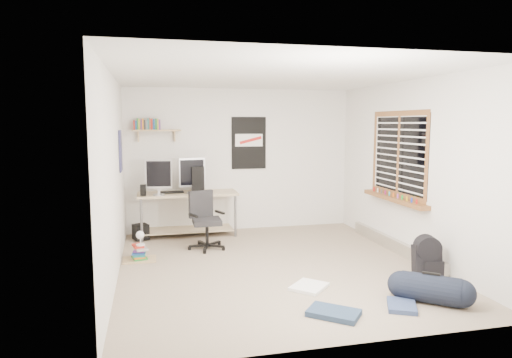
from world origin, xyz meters
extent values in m
cube|color=gray|center=(0.00, 0.00, -0.01)|extent=(4.00, 4.50, 0.01)
cube|color=white|center=(0.00, 0.00, 2.50)|extent=(4.00, 4.50, 0.01)
cube|color=silver|center=(0.00, 2.25, 1.25)|extent=(4.00, 0.01, 2.50)
cube|color=silver|center=(-2.00, 0.00, 1.25)|extent=(0.01, 4.50, 2.50)
cube|color=silver|center=(2.00, 0.00, 1.25)|extent=(0.01, 4.50, 2.50)
cube|color=tan|center=(-0.96, 2.00, 0.36)|extent=(1.72, 0.90, 0.75)
cube|color=#B8B9BE|center=(-1.45, 1.73, 0.99)|extent=(0.43, 0.16, 0.47)
cube|color=#A1A0A5|center=(-0.90, 1.78, 0.99)|extent=(0.44, 0.16, 0.47)
cube|color=black|center=(-0.79, 1.91, 0.97)|extent=(0.25, 0.44, 0.44)
cube|color=black|center=(-1.24, 1.92, 0.76)|extent=(0.41, 0.15, 0.02)
cube|color=black|center=(-1.69, 1.70, 0.84)|extent=(0.09, 0.09, 0.17)
cube|color=black|center=(-0.80, 1.81, 0.85)|extent=(0.11, 0.11, 0.19)
cube|color=black|center=(-0.76, 1.06, 0.49)|extent=(0.74, 0.74, 0.88)
cube|color=tan|center=(-1.45, 2.14, 1.78)|extent=(0.80, 0.22, 0.24)
cube|color=black|center=(0.15, 2.23, 1.55)|extent=(0.62, 0.03, 0.92)
cube|color=navy|center=(-1.99, 1.20, 1.50)|extent=(0.02, 0.42, 0.60)
cube|color=brown|center=(1.95, 0.30, 1.45)|extent=(0.10, 1.50, 1.26)
cube|color=#B7B2A8|center=(1.96, 0.30, 0.09)|extent=(0.08, 2.50, 0.18)
cube|color=black|center=(1.72, -0.87, 0.20)|extent=(0.37, 0.33, 0.42)
cylinder|color=black|center=(1.29, -1.58, 0.14)|extent=(0.43, 0.43, 0.60)
cube|color=white|center=(0.18, -0.89, 0.02)|extent=(0.53, 0.54, 0.04)
cube|color=#22334D|center=(0.16, -1.66, 0.03)|extent=(0.58, 0.56, 0.05)
cube|color=navy|center=(0.92, -1.64, 0.03)|extent=(0.42, 0.46, 0.05)
cube|color=brown|center=(-1.75, 0.69, 0.15)|extent=(0.46, 0.41, 0.27)
cube|color=white|center=(-1.73, 0.67, 0.38)|extent=(0.15, 0.22, 0.21)
cube|color=black|center=(-1.75, 1.82, 0.14)|extent=(0.29, 0.29, 0.25)
camera|label=1|loc=(-1.57, -5.70, 1.90)|focal=32.00mm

